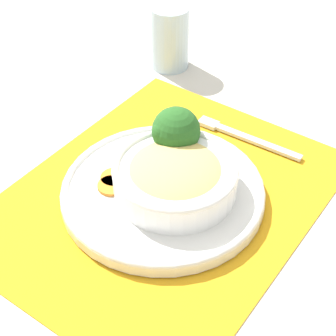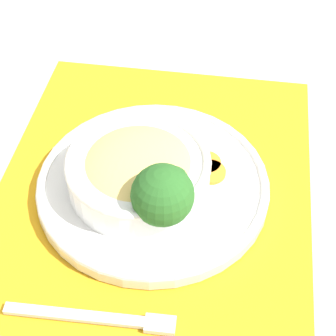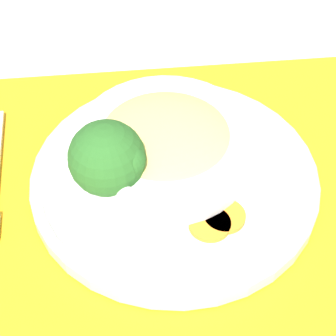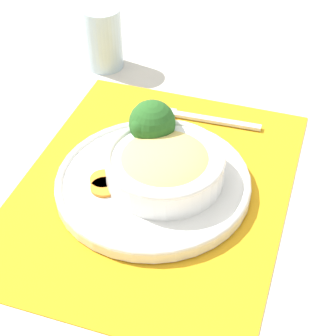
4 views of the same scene
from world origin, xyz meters
name	(u,v)px [view 2 (image 2 of 4)]	position (x,y,z in m)	size (l,w,h in m)	color
ground_plane	(153,192)	(0.00, 0.00, 0.00)	(4.00, 4.00, 0.00)	beige
placemat	(153,191)	(0.00, 0.00, 0.00)	(0.53, 0.43, 0.00)	orange
plate	(153,184)	(0.00, 0.00, 0.02)	(0.29, 0.29, 0.02)	white
bowl	(138,170)	(0.01, -0.02, 0.05)	(0.18, 0.18, 0.05)	white
broccoli_floret	(163,195)	(0.06, 0.03, 0.07)	(0.07, 0.07, 0.09)	#84AD5B
carrot_slice_near	(210,172)	(-0.03, 0.07, 0.02)	(0.04, 0.04, 0.01)	orange
carrot_slice_middle	(205,163)	(-0.04, 0.06, 0.02)	(0.04, 0.04, 0.01)	orange
fork	(107,319)	(0.19, -0.01, 0.01)	(0.03, 0.18, 0.01)	silver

